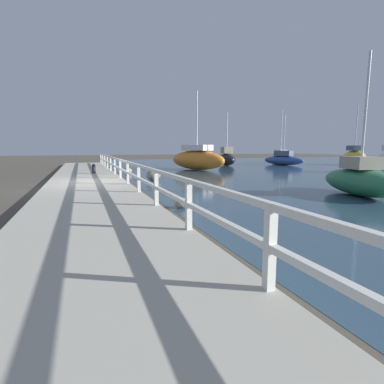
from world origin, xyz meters
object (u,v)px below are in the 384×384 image
sailboat_yellow (354,157)px  sailboat_green (360,180)px  mooring_bollard (94,169)px  sailboat_orange (197,159)px  sailboat_navy (280,157)px  sailboat_blue (283,159)px  sailboat_black (227,158)px

sailboat_yellow → sailboat_green: sailboat_yellow is taller
mooring_bollard → sailboat_green: bearing=-50.3°
mooring_bollard → sailboat_orange: bearing=23.7°
sailboat_green → sailboat_yellow: bearing=56.7°
sailboat_navy → mooring_bollard: bearing=-148.1°
sailboat_green → mooring_bollard: bearing=144.4°
sailboat_navy → sailboat_green: 23.75m
sailboat_blue → sailboat_orange: sailboat_orange is taller
sailboat_orange → sailboat_black: (4.72, 4.22, -0.13)m
mooring_bollard → sailboat_yellow: 25.16m
sailboat_black → sailboat_blue: bearing=-6.4°
sailboat_blue → sailboat_navy: size_ratio=0.83×
sailboat_orange → sailboat_navy: 14.42m
sailboat_yellow → sailboat_black: bearing=-171.2°
sailboat_navy → sailboat_yellow: bearing=-49.1°
sailboat_yellow → sailboat_green: size_ratio=1.21×
sailboat_blue → sailboat_green: (-9.36, -16.74, -0.01)m
sailboat_blue → mooring_bollard: bearing=179.6°
mooring_bollard → sailboat_black: (12.51, 7.64, 0.20)m
mooring_bollard → sailboat_yellow: size_ratio=0.09×
sailboat_orange → sailboat_yellow: 17.05m
mooring_bollard → sailboat_yellow: (24.82, 4.08, 0.32)m
sailboat_orange → sailboat_navy: size_ratio=1.02×
mooring_bollard → sailboat_orange: sailboat_orange is taller
mooring_bollard → sailboat_green: size_ratio=0.11×
sailboat_black → sailboat_yellow: (12.31, -3.56, 0.12)m
sailboat_orange → sailboat_yellow: bearing=-19.7°
sailboat_orange → sailboat_navy: sailboat_orange is taller
sailboat_black → sailboat_green: 18.49m
sailboat_blue → sailboat_yellow: 7.13m
sailboat_blue → sailboat_navy: bearing=37.2°
mooring_bollard → sailboat_black: size_ratio=0.11×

